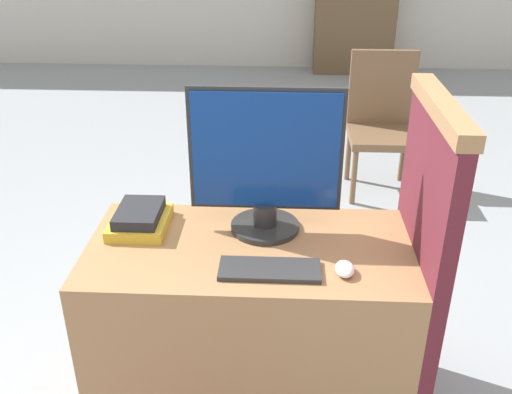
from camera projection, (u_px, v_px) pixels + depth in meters
desk at (250, 330)px, 2.10m from camera, size 1.11×0.57×0.73m
carrel_divider at (417, 272)px, 1.96m from camera, size 0.07×0.60×1.25m
monitor at (266, 164)px, 1.92m from camera, size 0.52×0.24×0.52m
keyboard at (270, 270)px, 1.79m from camera, size 0.32×0.12×0.02m
mouse at (345, 269)px, 1.78m from camera, size 0.06×0.09×0.04m
book_stack at (140, 219)px, 2.03m from camera, size 0.20×0.24×0.08m
far_chair at (382, 118)px, 3.79m from camera, size 0.44×0.44×0.93m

